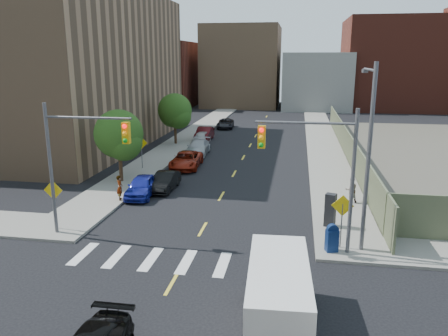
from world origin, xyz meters
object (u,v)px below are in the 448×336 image
(payphone, at_px, (330,210))
(parked_car_silver, at_px, (198,147))
(parked_car_blue, at_px, (142,186))
(mailbox, at_px, (332,238))
(parked_car_white, at_px, (201,137))
(pedestrian_west, at_px, (120,188))
(pedestrian_east, at_px, (351,190))
(cargo_van, at_px, (278,294))
(parked_car_red, at_px, (186,160))
(parked_car_maroon, at_px, (204,134))
(parked_car_black, at_px, (165,181))
(parked_car_grey, at_px, (225,123))

(payphone, bearing_deg, parked_car_silver, 143.08)
(parked_car_blue, bearing_deg, mailbox, -34.73)
(parked_car_white, height_order, pedestrian_west, pedestrian_west)
(parked_car_white, bearing_deg, pedestrian_east, -49.38)
(parked_car_silver, height_order, cargo_van, cargo_van)
(parked_car_red, distance_m, parked_car_maroon, 12.96)
(parked_car_red, bearing_deg, mailbox, -57.02)
(parked_car_silver, height_order, parked_car_white, parked_car_silver)
(parked_car_maroon, relative_size, pedestrian_east, 2.78)
(parked_car_silver, bearing_deg, pedestrian_west, -99.14)
(parked_car_white, bearing_deg, parked_car_red, -79.93)
(parked_car_red, height_order, parked_car_white, parked_car_red)
(parked_car_blue, height_order, parked_car_maroon, parked_car_maroon)
(parked_car_silver, height_order, parked_car_maroon, parked_car_maroon)
(pedestrian_west, bearing_deg, parked_car_black, -58.86)
(parked_car_black, relative_size, parked_car_red, 0.78)
(parked_car_silver, bearing_deg, pedestrian_east, -47.06)
(parked_car_grey, xyz_separation_m, cargo_van, (9.06, -43.49, 0.64))
(cargo_van, xyz_separation_m, pedestrian_west, (-10.79, 12.01, -0.30))
(parked_car_black, xyz_separation_m, parked_car_red, (-0.11, 6.48, 0.05))
(parked_car_white, xyz_separation_m, payphone, (12.37, -23.31, 0.46))
(parked_car_grey, xyz_separation_m, mailbox, (11.32, -37.19, 0.19))
(parked_car_blue, height_order, pedestrian_west, pedestrian_west)
(parked_car_silver, relative_size, parked_car_white, 1.33)
(parked_car_silver, distance_m, payphone, 20.72)
(parked_car_maroon, xyz_separation_m, pedestrian_east, (13.97, -20.42, 0.22))
(cargo_van, bearing_deg, pedestrian_east, 71.16)
(parked_car_red, bearing_deg, parked_car_white, 92.95)
(parked_car_white, distance_m, pedestrian_west, 20.90)
(pedestrian_west, bearing_deg, mailbox, -137.98)
(parked_car_black, relative_size, parked_car_silver, 0.80)
(parked_car_blue, xyz_separation_m, mailbox, (12.08, -7.13, 0.11))
(parked_car_silver, relative_size, mailbox, 3.53)
(parked_car_blue, xyz_separation_m, cargo_van, (9.82, -13.43, 0.57))
(parked_car_white, bearing_deg, parked_car_silver, -76.46)
(parked_car_maroon, height_order, pedestrian_west, pedestrian_west)
(mailbox, bearing_deg, parked_car_red, 108.52)
(parked_car_red, height_order, payphone, payphone)
(parked_car_maroon, bearing_deg, parked_car_blue, -90.18)
(parked_car_silver, distance_m, mailbox, 23.48)
(pedestrian_east, bearing_deg, parked_car_blue, -5.97)
(parked_car_black, distance_m, parked_car_silver, 11.84)
(parked_car_grey, height_order, pedestrian_east, pedestrian_east)
(parked_car_white, xyz_separation_m, cargo_van, (9.99, -32.89, 0.65))
(parked_car_grey, bearing_deg, cargo_van, -82.35)
(parked_car_maroon, distance_m, cargo_van, 35.87)
(parked_car_red, bearing_deg, parked_car_blue, -100.13)
(parked_car_red, height_order, cargo_van, cargo_van)
(cargo_van, relative_size, pedestrian_east, 3.33)
(parked_car_maroon, distance_m, parked_car_grey, 9.09)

